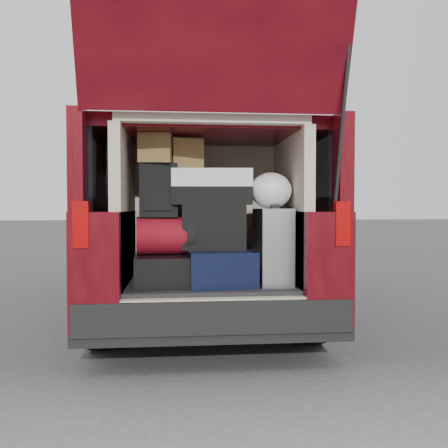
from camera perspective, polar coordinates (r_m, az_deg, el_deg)
The scene contains 13 objects.
ground at distance 3.62m, azimuth -1.49°, elevation -16.16°, with size 80.00×80.00×0.00m, color #373739.
minivan at distance 5.30m, azimuth -2.87°, elevation -0.37°, with size 1.90×5.35×2.77m.
load_floor at distance 3.81m, azimuth -1.78°, elevation -10.94°, with size 1.24×1.05×0.55m, color black.
black_hardshell at distance 3.60m, azimuth -7.50°, elevation -5.49°, with size 0.41×0.56×0.22m, color black.
navy_hardshell at distance 3.61m, azimuth -0.66°, elevation -5.15°, with size 0.49×0.59×0.26m, color black.
silver_roller at distance 3.57m, azimuth 5.90°, elevation -2.73°, with size 0.24×0.38×0.57m, color silver.
red_duffel at distance 3.61m, azimuth -7.03°, elevation -1.42°, with size 0.43×0.28×0.28m, color maroon.
black_soft_case at distance 3.61m, azimuth -1.13°, elevation -0.37°, with size 0.47×0.28×0.34m, color black.
backpack at distance 3.62m, azimuth -7.86°, elevation 4.02°, with size 0.28×0.17×0.40m, color black.
twotone_duffel at distance 3.64m, azimuth -1.41°, elevation 4.45°, with size 0.60×0.31×0.27m, color white.
grocery_sack_lower at distance 3.62m, azimuth -8.23°, elevation 8.94°, with size 0.24×0.20×0.22m, color brown.
grocery_sack_upper at distance 3.73m, azimuth -4.57°, elevation 8.29°, with size 0.24×0.19×0.24m, color brown.
plastic_bag_right at distance 3.59m, azimuth 5.66°, elevation 4.02°, with size 0.31×0.29×0.27m, color white.
Camera 1 is at (-0.23, -3.44, 1.13)m, focal length 38.00 mm.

